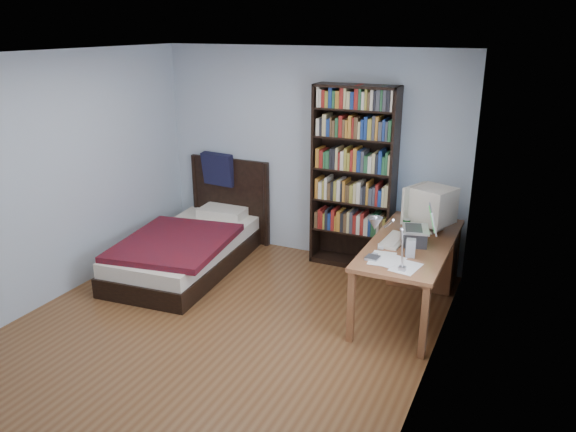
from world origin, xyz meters
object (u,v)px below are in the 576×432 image
object	(u,v)px
soda_can	(406,226)
desk_lamp	(380,229)
bookshelf	(354,178)
crt_monitor	(431,206)
laptop	(417,234)
keyboard	(394,240)
speaker	(411,248)
bed	(191,245)
desk	(420,253)

from	to	relation	value
soda_can	desk_lamp	bearing A→B (deg)	-86.57
bookshelf	crt_monitor	bearing A→B (deg)	-23.35
laptop	soda_can	xyz separation A→B (m)	(-0.17, 0.29, -0.04)
keyboard	speaker	xyz separation A→B (m)	(0.22, -0.29, 0.07)
desk_lamp	bookshelf	bearing A→B (deg)	114.04
crt_monitor	laptop	xyz separation A→B (m)	(-0.02, -0.47, -0.15)
crt_monitor	bed	xyz separation A→B (m)	(-2.68, -0.39, -0.73)
laptop	soda_can	size ratio (longest dim) A/B	2.93
soda_can	bed	xyz separation A→B (m)	(-2.49, -0.22, -0.54)
bookshelf	bed	xyz separation A→B (m)	(-1.72, -0.81, -0.81)
crt_monitor	bed	size ratio (longest dim) A/B	0.23
laptop	bookshelf	distance (m)	1.31
crt_monitor	keyboard	bearing A→B (deg)	-115.25
bookshelf	laptop	bearing A→B (deg)	-43.17
keyboard	bed	size ratio (longest dim) A/B	0.20
bed	speaker	bearing A→B (deg)	-8.33
soda_can	speaker	bearing A→B (deg)	-73.11
laptop	bookshelf	bearing A→B (deg)	136.83
desk_lamp	soda_can	bearing A→B (deg)	93.43
desk	desk_lamp	bearing A→B (deg)	-91.24
desk	laptop	bearing A→B (deg)	-83.70
laptop	bed	xyz separation A→B (m)	(-2.66, 0.07, -0.59)
speaker	soda_can	xyz separation A→B (m)	(-0.19, 0.61, -0.02)
desk	bookshelf	world-z (taller)	bookshelf
crt_monitor	speaker	xyz separation A→B (m)	(-0.01, -0.79, -0.18)
speaker	bookshelf	bearing A→B (deg)	117.29
crt_monitor	keyboard	distance (m)	0.59
desk_lamp	laptop	bearing A→B (deg)	84.75
keyboard	bookshelf	size ratio (longest dim) A/B	0.21
bookshelf	bed	world-z (taller)	bookshelf
desk	crt_monitor	xyz separation A→B (m)	(0.08, -0.07, 0.57)
keyboard	desk_lamp	bearing A→B (deg)	-80.08
laptop	speaker	world-z (taller)	laptop
desk	bed	distance (m)	2.65
laptop	keyboard	distance (m)	0.23
keyboard	bed	bearing A→B (deg)	-179.05
crt_monitor	soda_can	size ratio (longest dim) A/B	3.89
crt_monitor	desk_lamp	bearing A→B (deg)	-94.39
speaker	bookshelf	size ratio (longest dim) A/B	0.08
desk	soda_can	xyz separation A→B (m)	(-0.11, -0.25, 0.38)
bookshelf	speaker	bearing A→B (deg)	-51.49
desk_lamp	bed	size ratio (longest dim) A/B	0.27
desk	crt_monitor	world-z (taller)	crt_monitor
crt_monitor	speaker	size ratio (longest dim) A/B	3.14
bookshelf	desk_lamp	bearing A→B (deg)	-65.96
crt_monitor	laptop	size ratio (longest dim) A/B	1.33
laptop	desk	bearing A→B (deg)	96.30
bookshelf	soda_can	bearing A→B (deg)	-37.46
desk	speaker	distance (m)	0.95
desk_lamp	bed	distance (m)	2.95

